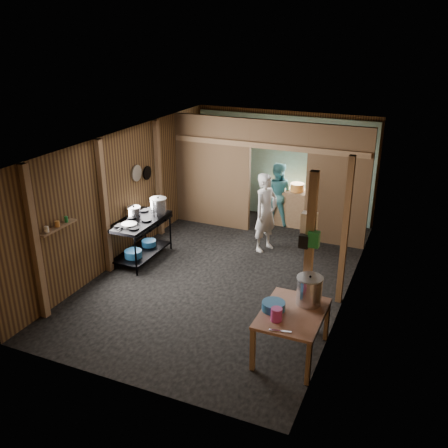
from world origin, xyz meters
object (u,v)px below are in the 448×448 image
at_px(stock_pot, 309,291).
at_px(pink_bucket, 276,314).
at_px(gas_range, 141,239).
at_px(stove_pot_large, 159,206).
at_px(prep_table, 292,333).
at_px(yellow_tub, 297,187).
at_px(cook, 266,213).

distance_m(stock_pot, pink_bucket, 0.69).
bearing_deg(pink_bucket, gas_range, 148.78).
relative_size(gas_range, stove_pot_large, 4.24).
bearing_deg(gas_range, stove_pot_large, 70.70).
distance_m(prep_table, stove_pot_large, 4.30).
xyz_separation_m(prep_table, pink_bucket, (-0.15, -0.30, 0.45)).
bearing_deg(stock_pot, gas_range, 158.16).
height_order(gas_range, stock_pot, stock_pot).
height_order(stove_pot_large, stock_pot, stove_pot_large).
xyz_separation_m(gas_range, yellow_tub, (2.39, 3.07, 0.51)).
height_order(gas_range, pink_bucket, pink_bucket).
bearing_deg(prep_table, stove_pot_large, 146.47).
distance_m(gas_range, yellow_tub, 3.93).
bearing_deg(prep_table, pink_bucket, -116.95).
relative_size(stove_pot_large, cook, 0.21).
distance_m(stove_pot_large, yellow_tub, 3.41).
distance_m(stock_pot, yellow_tub, 4.84).
xyz_separation_m(stove_pot_large, pink_bucket, (3.39, -2.64, -0.21)).
relative_size(prep_table, yellow_tub, 3.66).
height_order(pink_bucket, yellow_tub, yellow_tub).
bearing_deg(stock_pot, prep_table, -114.45).
xyz_separation_m(stock_pot, yellow_tub, (-1.46, 4.62, 0.03)).
bearing_deg(stove_pot_large, stock_pot, -28.85).
relative_size(prep_table, stove_pot_large, 3.47).
distance_m(stove_pot_large, pink_bucket, 4.30).
bearing_deg(cook, yellow_tub, 14.67).
bearing_deg(stock_pot, yellow_tub, 107.56).
bearing_deg(gas_range, pink_bucket, -31.22).
bearing_deg(stock_pot, stove_pot_large, 151.15).
distance_m(gas_range, prep_table, 4.15).
relative_size(pink_bucket, yellow_tub, 0.58).
height_order(gas_range, cook, cook).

